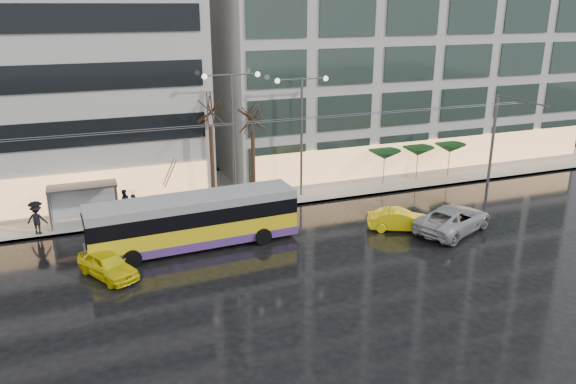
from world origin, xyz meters
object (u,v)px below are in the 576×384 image
trolleybus (194,223)px  street_lamp_near (233,121)px  bus_shelter (77,195)px  taxi_a (108,265)px

trolleybus → street_lamp_near: (4.18, 6.25, 4.48)m
bus_shelter → taxi_a: bearing=-81.7°
trolleybus → street_lamp_near: street_lamp_near is taller
trolleybus → bus_shelter: trolleybus is taller
bus_shelter → trolleybus: bearing=-44.7°
taxi_a → street_lamp_near: bearing=13.7°
trolleybus → street_lamp_near: 8.75m
bus_shelter → street_lamp_near: (10.38, 0.11, 4.03)m
street_lamp_near → taxi_a: 13.50m
trolleybus → bus_shelter: size_ratio=2.88×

